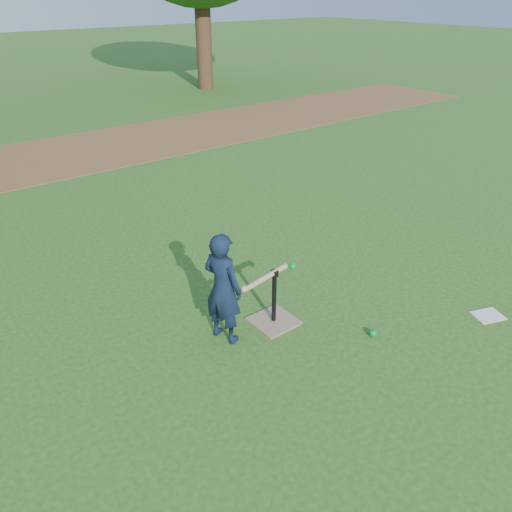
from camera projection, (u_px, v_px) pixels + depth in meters
ground at (307, 337)px, 4.96m from camera, size 80.00×80.00×0.00m
dirt_strip at (56, 156)px, 10.17m from camera, size 24.00×3.00×0.01m
child at (223, 288)px, 4.69m from camera, size 0.38×0.48×1.14m
wiffle_ball_ground at (373, 333)px, 4.95m from camera, size 0.08×0.08×0.08m
clipboard at (488, 316)px, 5.27m from camera, size 0.36×0.32×0.01m
batting_tee at (274, 313)px, 5.13m from camera, size 0.43×0.43×0.61m
swing_action at (270, 276)px, 4.83m from camera, size 0.70×0.16×0.09m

